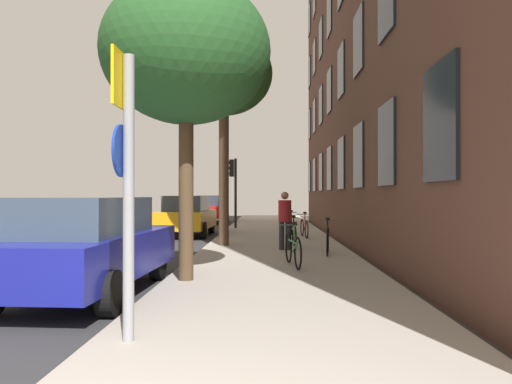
# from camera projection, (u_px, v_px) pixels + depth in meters

# --- Properties ---
(ground_plane) EXTENTS (41.80, 41.80, 0.00)m
(ground_plane) POSITION_uv_depth(u_px,v_px,m) (175.00, 242.00, 16.96)
(ground_plane) COLOR #332D28
(road_asphalt) EXTENTS (7.00, 38.00, 0.01)m
(road_asphalt) POSITION_uv_depth(u_px,v_px,m) (117.00, 241.00, 17.02)
(road_asphalt) COLOR #2D2D30
(road_asphalt) RESTS_ON ground
(sidewalk) EXTENTS (4.20, 38.00, 0.12)m
(sidewalk) POSITION_uv_depth(u_px,v_px,m) (273.00, 240.00, 16.87)
(sidewalk) COLOR #9E9389
(sidewalk) RESTS_ON ground
(sign_post) EXTENTS (0.15, 0.60, 3.07)m
(sign_post) POSITION_uv_depth(u_px,v_px,m) (126.00, 171.00, 5.07)
(sign_post) COLOR gray
(sign_post) RESTS_ON sidewalk
(traffic_light) EXTENTS (0.43, 0.24, 3.25)m
(traffic_light) POSITION_uv_depth(u_px,v_px,m) (233.00, 180.00, 22.33)
(traffic_light) COLOR black
(traffic_light) RESTS_ON sidewalk
(tree_near) EXTENTS (3.09, 3.09, 5.47)m
(tree_near) POSITION_uv_depth(u_px,v_px,m) (186.00, 54.00, 8.69)
(tree_near) COLOR #4C3823
(tree_near) RESTS_ON sidewalk
(tree_far) EXTENTS (3.01, 3.01, 6.56)m
(tree_far) POSITION_uv_depth(u_px,v_px,m) (224.00, 76.00, 14.69)
(tree_far) COLOR brown
(tree_far) RESTS_ON sidewalk
(bicycle_0) EXTENTS (0.43, 1.71, 0.97)m
(bicycle_0) POSITION_uv_depth(u_px,v_px,m) (293.00, 249.00, 10.35)
(bicycle_0) COLOR black
(bicycle_0) RESTS_ON sidewalk
(bicycle_1) EXTENTS (0.42, 1.64, 0.96)m
(bicycle_1) POSITION_uv_depth(u_px,v_px,m) (328.00, 240.00, 12.46)
(bicycle_1) COLOR black
(bicycle_1) RESTS_ON sidewalk
(bicycle_2) EXTENTS (0.42, 1.73, 0.94)m
(bicycle_2) POSITION_uv_depth(u_px,v_px,m) (293.00, 234.00, 14.27)
(bicycle_2) COLOR black
(bicycle_2) RESTS_ON sidewalk
(bicycle_3) EXTENTS (0.42, 1.62, 0.93)m
(bicycle_3) POSITION_uv_depth(u_px,v_px,m) (304.00, 227.00, 17.33)
(bicycle_3) COLOR black
(bicycle_3) RESTS_ON sidewalk
(bicycle_4) EXTENTS (0.42, 1.65, 0.94)m
(bicycle_4) POSITION_uv_depth(u_px,v_px,m) (291.00, 225.00, 18.84)
(bicycle_4) COLOR black
(bicycle_4) RESTS_ON sidewalk
(pedestrian_0) EXTENTS (0.40, 0.40, 1.64)m
(pedestrian_0) POSITION_uv_depth(u_px,v_px,m) (285.00, 217.00, 13.41)
(pedestrian_0) COLOR #26262D
(pedestrian_0) RESTS_ON sidewalk
(car_0) EXTENTS (2.03, 4.49, 1.62)m
(car_0) POSITION_uv_depth(u_px,v_px,m) (87.00, 245.00, 7.85)
(car_0) COLOR navy
(car_0) RESTS_ON road_asphalt
(car_1) EXTENTS (1.90, 4.16, 1.62)m
(car_1) POSITION_uv_depth(u_px,v_px,m) (187.00, 215.00, 19.19)
(car_1) COLOR orange
(car_1) RESTS_ON road_asphalt
(car_2) EXTENTS (1.79, 4.24, 1.62)m
(car_2) POSITION_uv_depth(u_px,v_px,m) (212.00, 209.00, 28.16)
(car_2) COLOR red
(car_2) RESTS_ON road_asphalt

